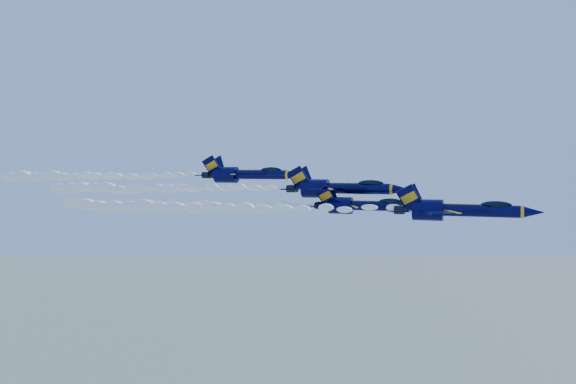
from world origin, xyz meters
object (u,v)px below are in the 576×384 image
(jet_lead, at_px, (457,210))
(jet_second, at_px, (362,205))
(jet_third, at_px, (339,188))
(jet_fourth, at_px, (245,174))

(jet_lead, bearing_deg, jet_second, 136.24)
(jet_second, relative_size, jet_third, 0.85)
(jet_third, distance_m, jet_fourth, 19.38)
(jet_second, height_order, jet_third, jet_third)
(jet_lead, height_order, jet_fourth, jet_fourth)
(jet_second, xyz_separation_m, jet_fourth, (-22.15, 9.75, 4.13))
(jet_third, relative_size, jet_fourth, 1.01)
(jet_lead, distance_m, jet_third, 23.63)
(jet_third, bearing_deg, jet_fourth, 159.44)
(jet_lead, height_order, jet_second, jet_lead)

